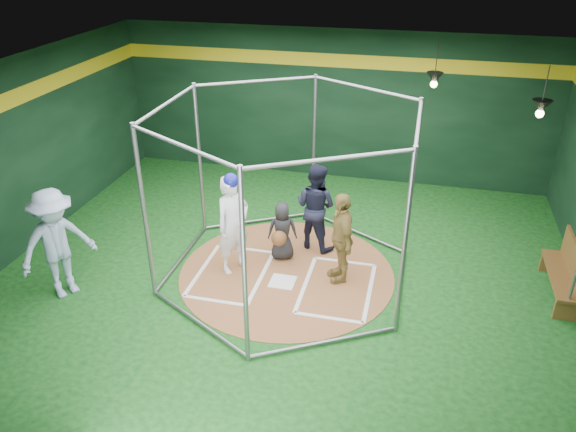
% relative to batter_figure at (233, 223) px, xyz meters
% --- Properties ---
extents(room_shell, '(10.10, 9.10, 3.53)m').
position_rel_batter_figure_xyz_m(room_shell, '(0.93, 0.09, 0.82)').
color(room_shell, '#0D3D10').
rests_on(room_shell, ground).
extents(clay_disc, '(3.80, 3.80, 0.01)m').
position_rel_batter_figure_xyz_m(clay_disc, '(0.93, 0.09, -0.93)').
color(clay_disc, '#975E37').
rests_on(clay_disc, ground).
extents(home_plate, '(0.43, 0.43, 0.01)m').
position_rel_batter_figure_xyz_m(home_plate, '(0.93, -0.21, -0.92)').
color(home_plate, white).
rests_on(home_plate, clay_disc).
extents(batter_box_left, '(1.17, 1.77, 0.01)m').
position_rel_batter_figure_xyz_m(batter_box_left, '(-0.02, -0.16, -0.92)').
color(batter_box_left, white).
rests_on(batter_box_left, clay_disc).
extents(batter_box_right, '(1.17, 1.77, 0.01)m').
position_rel_batter_figure_xyz_m(batter_box_right, '(1.88, -0.16, -0.92)').
color(batter_box_right, white).
rests_on(batter_box_right, clay_disc).
extents(batting_cage, '(4.05, 4.67, 3.00)m').
position_rel_batter_figure_xyz_m(batting_cage, '(0.93, 0.09, 0.56)').
color(batting_cage, gray).
rests_on(batting_cage, ground).
extents(pendant_lamp_near, '(0.34, 0.34, 0.90)m').
position_rel_batter_figure_xyz_m(pendant_lamp_near, '(3.13, 3.69, 1.80)').
color(pendant_lamp_near, black).
rests_on(pendant_lamp_near, room_shell).
extents(pendant_lamp_far, '(0.34, 0.34, 0.90)m').
position_rel_batter_figure_xyz_m(pendant_lamp_far, '(4.93, 2.09, 1.80)').
color(pendant_lamp_far, black).
rests_on(pendant_lamp_far, room_shell).
extents(batter_figure, '(0.72, 0.78, 1.86)m').
position_rel_batter_figure_xyz_m(batter_figure, '(0.00, 0.00, 0.00)').
color(batter_figure, white).
rests_on(batter_figure, clay_disc).
extents(visitor_leopard, '(0.74, 1.03, 1.63)m').
position_rel_batter_figure_xyz_m(visitor_leopard, '(1.86, 0.15, -0.11)').
color(visitor_leopard, tan).
rests_on(visitor_leopard, clay_disc).
extents(catcher_figure, '(0.62, 0.63, 1.11)m').
position_rel_batter_figure_xyz_m(catcher_figure, '(0.73, 0.56, -0.37)').
color(catcher_figure, black).
rests_on(catcher_figure, clay_disc).
extents(umpire, '(0.99, 0.89, 1.69)m').
position_rel_batter_figure_xyz_m(umpire, '(1.23, 1.13, -0.08)').
color(umpire, black).
rests_on(umpire, clay_disc).
extents(bystander_blue, '(1.27, 1.42, 1.91)m').
position_rel_batter_figure_xyz_m(bystander_blue, '(-2.52, -1.36, 0.02)').
color(bystander_blue, '#96A9C6').
rests_on(bystander_blue, ground).
extents(dugout_bench, '(0.37, 1.58, 0.92)m').
position_rel_batter_figure_xyz_m(dugout_bench, '(5.55, 0.56, -0.46)').
color(dugout_bench, brown).
rests_on(dugout_bench, ground).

